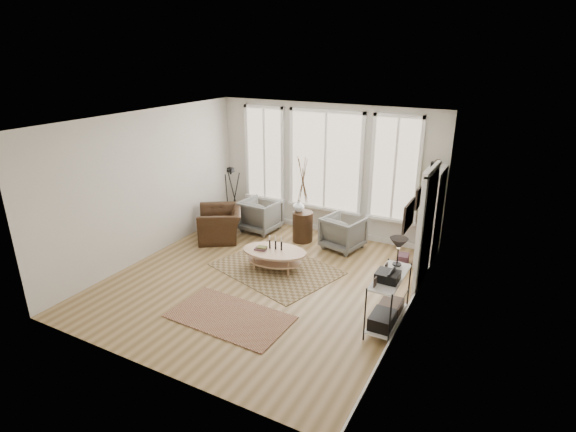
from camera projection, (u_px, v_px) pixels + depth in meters
The scene contains 17 objects.
room at pixel (263, 207), 7.68m from camera, with size 5.50×5.54×2.90m.
bay_window at pixel (325, 163), 9.85m from camera, with size 4.14×0.12×2.24m.
door at pixel (427, 228), 7.59m from camera, with size 0.09×1.06×2.22m.
bookcase at pixel (431, 216), 8.60m from camera, with size 0.31×0.85×2.06m.
low_shelf at pixel (389, 295), 6.69m from camera, with size 0.38×1.08×1.30m.
wall_art at pixel (411, 211), 6.15m from camera, with size 0.04×0.88×0.44m.
rug_main at pixel (276, 269), 8.61m from camera, with size 2.19×1.64×0.01m, color brown.
rug_runner at pixel (230, 317), 7.05m from camera, with size 1.89×1.05×0.01m, color brown.
coffee_table at pixel (274, 254), 8.51m from camera, with size 1.35×0.98×0.57m.
armchair_left at pixel (261, 215), 10.33m from camera, with size 0.79×0.82×0.74m, color slate.
armchair_right at pixel (343, 232), 9.40m from camera, with size 0.76×0.78×0.71m, color slate.
side_table at pixel (303, 202), 9.58m from camera, with size 0.44×0.44×1.86m.
vase at pixel (298, 206), 9.68m from camera, with size 0.25×0.25×0.26m, color silver.
accent_chair at pixel (220, 224), 9.90m from camera, with size 0.93×1.06×0.69m, color #332013.
tripod_camera at pixel (232, 200), 10.48m from camera, with size 0.50×0.50×1.43m.
book_stack_near at pixel (403, 258), 8.85m from camera, with size 0.20×0.26×0.17m, color maroon.
book_stack_far at pixel (397, 267), 8.51m from camera, with size 0.19×0.24×0.15m, color maroon.
Camera 1 is at (3.81, -6.17, 3.95)m, focal length 28.00 mm.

